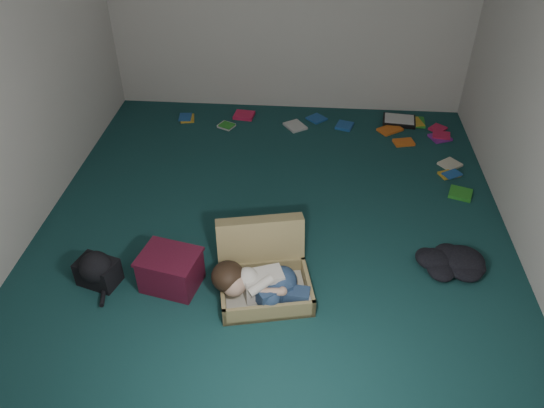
# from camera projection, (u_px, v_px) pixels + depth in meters

# --- Properties ---
(floor) EXTENTS (4.50, 4.50, 0.00)m
(floor) POSITION_uv_depth(u_px,v_px,m) (273.00, 226.00, 4.57)
(floor) COLOR #164040
(floor) RESTS_ON ground
(wall_front) EXTENTS (4.50, 0.00, 4.50)m
(wall_front) POSITION_uv_depth(u_px,v_px,m) (228.00, 340.00, 2.00)
(wall_front) COLOR silver
(wall_front) RESTS_ON ground
(wall_left) EXTENTS (0.00, 4.50, 4.50)m
(wall_left) POSITION_uv_depth(u_px,v_px,m) (4.00, 77.00, 3.91)
(wall_left) COLOR silver
(wall_left) RESTS_ON ground
(suitcase) EXTENTS (0.77, 0.76, 0.48)m
(suitcase) POSITION_uv_depth(u_px,v_px,m) (263.00, 271.00, 3.93)
(suitcase) COLOR #A08D58
(suitcase) RESTS_ON floor
(person) EXTENTS (0.73, 0.36, 0.30)m
(person) POSITION_uv_depth(u_px,v_px,m) (260.00, 283.00, 3.77)
(person) COLOR white
(person) RESTS_ON suitcase
(maroon_bin) EXTENTS (0.49, 0.42, 0.29)m
(maroon_bin) POSITION_uv_depth(u_px,v_px,m) (171.00, 270.00, 3.93)
(maroon_bin) COLOR #501024
(maroon_bin) RESTS_ON floor
(backpack) EXTENTS (0.44, 0.39, 0.22)m
(backpack) POSITION_uv_depth(u_px,v_px,m) (98.00, 271.00, 3.98)
(backpack) COLOR black
(backpack) RESTS_ON floor
(clothing_pile) EXTENTS (0.46, 0.39, 0.13)m
(clothing_pile) POSITION_uv_depth(u_px,v_px,m) (446.00, 258.00, 4.15)
(clothing_pile) COLOR black
(clothing_pile) RESTS_ON floor
(paper_tray) EXTENTS (0.39, 0.31, 0.05)m
(paper_tray) POSITION_uv_depth(u_px,v_px,m) (399.00, 121.00, 6.02)
(paper_tray) COLOR black
(paper_tray) RESTS_ON floor
(book_scatter) EXTENTS (3.06, 1.62, 0.02)m
(book_scatter) POSITION_uv_depth(u_px,v_px,m) (358.00, 136.00, 5.77)
(book_scatter) COLOR gold
(book_scatter) RESTS_ON floor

